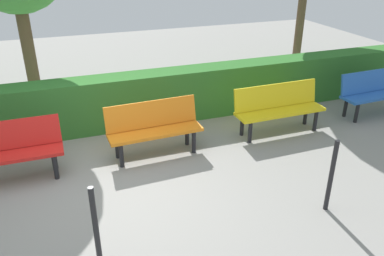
% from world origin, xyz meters
% --- Properties ---
extents(ground_plane, '(20.44, 20.44, 0.00)m').
position_xyz_m(ground_plane, '(0.00, 0.00, 0.00)').
color(ground_plane, gray).
extents(bench_blue, '(1.63, 0.53, 0.86)m').
position_xyz_m(bench_blue, '(-5.50, -0.87, 0.48)').
color(bench_blue, blue).
rests_on(bench_blue, ground_plane).
extents(bench_yellow, '(1.64, 0.48, 0.86)m').
position_xyz_m(bench_yellow, '(-3.24, -0.80, 0.48)').
color(bench_yellow, yellow).
rests_on(bench_yellow, ground_plane).
extents(bench_orange, '(1.51, 0.52, 0.86)m').
position_xyz_m(bench_orange, '(-0.94, -0.76, 0.48)').
color(bench_orange, orange).
rests_on(bench_orange, ground_plane).
extents(bench_red, '(1.40, 0.47, 0.86)m').
position_xyz_m(bench_red, '(1.16, -0.72, 0.48)').
color(bench_red, red).
rests_on(bench_red, ground_plane).
extents(hedge_row, '(16.44, 0.53, 0.97)m').
position_xyz_m(hedge_row, '(-1.00, -1.97, 0.48)').
color(hedge_row, '#2D6B28').
rests_on(hedge_row, ground_plane).
extents(railing_post_mid, '(0.06, 0.06, 1.00)m').
position_xyz_m(railing_post_mid, '(-2.64, 1.43, 0.50)').
color(railing_post_mid, black).
rests_on(railing_post_mid, ground_plane).
extents(railing_post_far, '(0.06, 0.06, 1.00)m').
position_xyz_m(railing_post_far, '(0.24, 1.43, 0.50)').
color(railing_post_far, black).
rests_on(railing_post_far, ground_plane).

